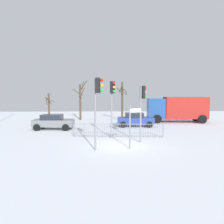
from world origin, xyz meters
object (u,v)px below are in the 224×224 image
direction_sign_post (131,124)px  car_blue_near (135,119)px  bare_tree_centre (49,107)px  car_grey_far (53,122)px  traffic_light_foreground_right (112,96)px  bare_tree_left (80,100)px  traffic_light_foreground_left (97,96)px  delivery_truck (177,108)px  bare_tree_right (122,100)px  traffic_light_mid_right (142,100)px

direction_sign_post → car_blue_near: 9.57m
car_blue_near → bare_tree_centre: 11.78m
car_grey_far → bare_tree_centre: 7.47m
traffic_light_foreground_right → car_blue_near: size_ratio=1.15×
bare_tree_left → bare_tree_centre: 4.14m
traffic_light_foreground_left → delivery_truck: (9.37, 13.36, -1.53)m
traffic_light_foreground_left → delivery_truck: traffic_light_foreground_left is taller
delivery_truck → car_grey_far: bearing=25.1°
traffic_light_foreground_right → traffic_light_foreground_left: bearing=50.3°
car_grey_far → bare_tree_right: size_ratio=0.77×
traffic_light_foreground_left → bare_tree_left: 16.41m
traffic_light_foreground_right → bare_tree_centre: 14.07m
car_grey_far → delivery_truck: bearing=22.8°
traffic_light_foreground_right → car_blue_near: traffic_light_foreground_right is taller
traffic_light_foreground_right → car_grey_far: size_ratio=1.16×
traffic_light_foreground_right → bare_tree_left: (-3.80, 12.55, -0.62)m
delivery_truck → bare_tree_right: (-6.67, 1.53, 0.93)m
traffic_light_foreground_right → direction_sign_post: traffic_light_foreground_right is taller
delivery_truck → bare_tree_right: bearing=-8.2°
direction_sign_post → car_grey_far: direction_sign_post is taller
traffic_light_mid_right → bare_tree_centre: 16.36m
traffic_light_foreground_right → traffic_light_foreground_left: 3.75m
delivery_truck → bare_tree_left: bare_tree_left is taller
traffic_light_mid_right → car_blue_near: bearing=141.5°
delivery_truck → bare_tree_left: (-12.14, 2.80, 0.91)m
traffic_light_foreground_left → bare_tree_right: bare_tree_right is taller
direction_sign_post → delivery_truck: bearing=42.9°
traffic_light_mid_right → delivery_truck: 12.87m
traffic_light_foreground_right → traffic_light_foreground_left: size_ratio=1.00×
car_blue_near → bare_tree_centre: bare_tree_centre is taller
traffic_light_foreground_left → direction_sign_post: 2.73m
traffic_light_foreground_left → car_blue_near: traffic_light_foreground_left is taller
traffic_light_foreground_right → bare_tree_right: bearing=-122.2°
traffic_light_foreground_left → bare_tree_left: bearing=-155.2°
traffic_light_foreground_left → bare_tree_right: size_ratio=0.89×
direction_sign_post → car_grey_far: bearing=112.9°
bare_tree_centre → bare_tree_left: bearing=12.9°
traffic_light_mid_right → car_blue_near: 7.97m
car_grey_far → bare_tree_right: bare_tree_right is taller
direction_sign_post → traffic_light_foreground_right: bearing=90.5°
bare_tree_centre → bare_tree_right: bare_tree_right is taller
traffic_light_mid_right → bare_tree_left: bearing=168.6°
car_grey_far → bare_tree_left: bearing=79.8°
delivery_truck → bare_tree_left: size_ratio=1.37×
direction_sign_post → bare_tree_left: bearing=89.5°
direction_sign_post → car_blue_near: direction_sign_post is taller
bare_tree_left → direction_sign_post: bearing=-72.9°
car_blue_near → direction_sign_post: bearing=-97.0°
direction_sign_post → delivery_truck: (7.31, 12.92, 0.20)m
traffic_light_foreground_left → bare_tree_right: (2.70, 14.89, -0.61)m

